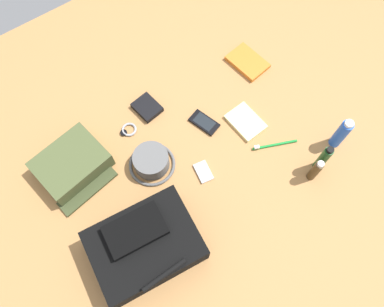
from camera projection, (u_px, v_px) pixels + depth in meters
ground_plane at (192, 159)px, 1.51m from camera, size 2.64×2.02×0.02m
backpack at (145, 245)px, 1.30m from camera, size 0.39×0.31×0.16m
toiletry_pouch at (72, 165)px, 1.45m from camera, size 0.28×0.28×0.08m
bucket_hat at (151, 162)px, 1.46m from camera, size 0.18×0.18×0.08m
deodorant_spray at (341, 134)px, 1.45m from camera, size 0.04×0.04×0.17m
shampoo_bottle at (323, 158)px, 1.41m from camera, size 0.03×0.03×0.17m
cologne_bottle at (315, 170)px, 1.41m from camera, size 0.03×0.03×0.14m
paperback_novel at (247, 62)px, 1.67m from camera, size 0.14×0.18×0.02m
cell_phone at (204, 122)px, 1.56m from camera, size 0.09×0.13×0.01m
media_player at (204, 171)px, 1.47m from camera, size 0.07×0.09×0.01m
wristwatch at (128, 130)px, 1.54m from camera, size 0.07×0.06×0.01m
toothbrush at (272, 145)px, 1.52m from camera, size 0.17×0.08×0.02m
wallet at (147, 107)px, 1.58m from camera, size 0.10×0.12×0.02m
notepad at (246, 122)px, 1.55m from camera, size 0.12×0.16×0.02m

